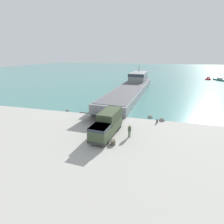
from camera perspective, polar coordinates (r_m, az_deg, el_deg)
ground_plane at (r=30.11m, az=-5.27°, el=-3.46°), size 240.00×240.00×0.00m
water_surface at (r=121.00m, az=10.70°, el=12.97°), size 240.00×180.00×0.01m
landing_craft at (r=54.50m, az=6.73°, el=8.40°), size 9.36×44.70×7.30m
military_truck at (r=25.09m, az=-1.60°, el=-3.90°), size 3.00×7.84×3.34m
soldier_on_ramp at (r=24.74m, az=5.73°, el=-5.91°), size 0.48×0.33×1.79m
moored_boat_a at (r=92.57m, az=28.97°, el=9.65°), size 3.60×5.84×1.46m
moored_boat_b at (r=90.33m, az=31.95°, el=8.98°), size 5.06×6.60×1.37m
mooring_bollard at (r=30.64m, az=14.50°, el=-2.83°), size 0.32×0.32×0.71m
cargo_crate at (r=23.07m, az=0.29°, el=-9.85°), size 0.77×0.83×0.56m
shoreline_rock_a at (r=37.27m, az=-14.24°, el=0.42°), size 0.70×0.70×0.70m
shoreline_rock_b at (r=33.12m, az=12.40°, el=-1.74°), size 0.94×0.94×0.94m
shoreline_rock_c at (r=32.07m, az=15.99°, el=-2.72°), size 0.99×0.99×0.99m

